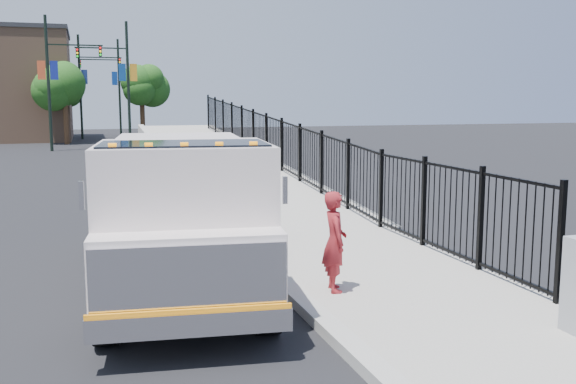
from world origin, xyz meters
name	(u,v)px	position (x,y,z in m)	size (l,w,h in m)	color
ground	(288,294)	(0.00, 0.00, 0.00)	(120.00, 120.00, 0.00)	black
sidewalk	(461,318)	(1.93, -2.00, 0.06)	(3.55, 12.00, 0.12)	#9E998E
curb	(334,332)	(0.00, -2.00, 0.08)	(0.30, 12.00, 0.16)	#ADAAA3
ramp	(220,176)	(2.12, 16.00, 0.00)	(3.95, 24.00, 1.70)	#9E998E
iron_fence	(282,162)	(3.55, 12.00, 0.90)	(0.10, 28.00, 1.80)	black
truck	(182,200)	(-1.52, 1.14, 1.45)	(3.27, 7.75, 2.57)	black
worker	(335,241)	(0.64, -0.40, 0.91)	(0.58, 0.38, 1.59)	maroon
light_pole_0	(54,78)	(-4.68, 31.55, 4.36)	(3.77, 0.22, 8.00)	black
light_pole_1	(123,79)	(-0.55, 33.41, 4.36)	(3.77, 0.22, 8.00)	black
light_pole_2	(84,83)	(-2.94, 43.21, 4.36)	(3.78, 0.22, 8.00)	black
light_pole_3	(115,84)	(-0.46, 46.25, 4.36)	(3.77, 0.22, 8.00)	black
tree_0	(64,86)	(-4.25, 37.41, 3.97)	(3.10, 3.10, 5.55)	#382314
tree_1	(142,88)	(1.03, 38.79, 3.93)	(2.45, 2.45, 5.22)	#382314
tree_2	(63,89)	(-4.66, 48.28, 3.96)	(2.92, 2.92, 5.46)	#382314
building	(1,87)	(-9.00, 44.00, 4.00)	(10.00, 10.00, 8.00)	#8C664C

